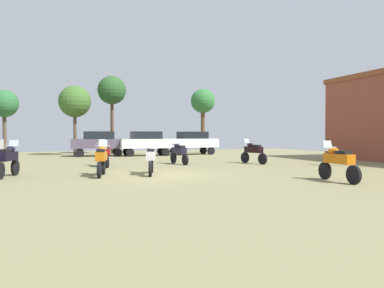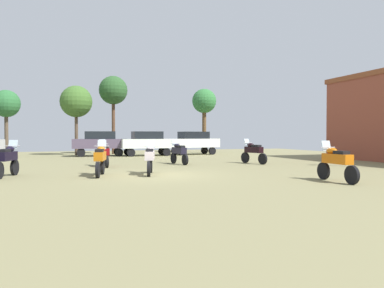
{
  "view_description": "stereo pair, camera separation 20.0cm",
  "coord_description": "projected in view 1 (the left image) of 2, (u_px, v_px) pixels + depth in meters",
  "views": [
    {
      "loc": [
        -3.98,
        -15.66,
        1.74
      ],
      "look_at": [
        3.36,
        5.31,
        1.2
      ],
      "focal_mm": 35.47,
      "sensor_mm": 36.0,
      "label": 1
    },
    {
      "loc": [
        -3.79,
        -15.73,
        1.74
      ],
      "look_at": [
        3.36,
        5.31,
        1.2
      ],
      "focal_mm": 35.47,
      "sensor_mm": 36.0,
      "label": 2
    }
  ],
  "objects": [
    {
      "name": "ground_plane",
      "position": [
        159.0,
        175.0,
        16.13
      ],
      "size": [
        44.0,
        52.0,
        0.02
      ],
      "color": "olive"
    },
    {
      "name": "motorcycle_3",
      "position": [
        338.0,
        162.0,
        13.9
      ],
      "size": [
        0.62,
        2.25,
        1.5
      ],
      "rotation": [
        0.0,
        0.0,
        -0.04
      ],
      "color": "black",
      "rests_on": "ground"
    },
    {
      "name": "motorcycle_4",
      "position": [
        8.0,
        159.0,
        15.32
      ],
      "size": [
        0.78,
        2.1,
        1.51
      ],
      "rotation": [
        0.0,
        0.0,
        -0.27
      ],
      "color": "black",
      "rests_on": "ground"
    },
    {
      "name": "motorcycle_5",
      "position": [
        101.0,
        159.0,
        15.76
      ],
      "size": [
        0.73,
        2.1,
        1.49
      ],
      "rotation": [
        0.0,
        0.0,
        -0.22
      ],
      "color": "black",
      "rests_on": "ground"
    },
    {
      "name": "motorcycle_6",
      "position": [
        253.0,
        151.0,
        22.65
      ],
      "size": [
        0.78,
        2.11,
        1.49
      ],
      "rotation": [
        0.0,
        0.0,
        0.26
      ],
      "color": "black",
      "rests_on": "ground"
    },
    {
      "name": "motorcycle_7",
      "position": [
        179.0,
        152.0,
        22.21
      ],
      "size": [
        0.68,
        2.13,
        1.46
      ],
      "rotation": [
        0.0,
        0.0,
        0.16
      ],
      "color": "black",
      "rests_on": "ground"
    },
    {
      "name": "motorcycle_10",
      "position": [
        151.0,
        158.0,
        16.39
      ],
      "size": [
        0.81,
        2.2,
        1.48
      ],
      "rotation": [
        0.0,
        0.0,
        -0.27
      ],
      "color": "black",
      "rests_on": "ground"
    },
    {
      "name": "motorcycle_11",
      "position": [
        104.0,
        153.0,
        20.42
      ],
      "size": [
        0.62,
        2.18,
        1.47
      ],
      "rotation": [
        0.0,
        0.0,
        0.06
      ],
      "color": "black",
      "rests_on": "ground"
    },
    {
      "name": "car_1",
      "position": [
        146.0,
        142.0,
        31.06
      ],
      "size": [
        4.33,
        1.87,
        2.0
      ],
      "rotation": [
        0.0,
        0.0,
        1.59
      ],
      "color": "black",
      "rests_on": "ground"
    },
    {
      "name": "car_2",
      "position": [
        192.0,
        141.0,
        33.0
      ],
      "size": [
        4.49,
        2.33,
        2.0
      ],
      "rotation": [
        0.0,
        0.0,
        1.7
      ],
      "color": "black",
      "rests_on": "ground"
    },
    {
      "name": "car_3",
      "position": [
        99.0,
        142.0,
        30.5
      ],
      "size": [
        4.38,
        1.99,
        2.0
      ],
      "rotation": [
        0.0,
        0.0,
        1.53
      ],
      "color": "black",
      "rests_on": "ground"
    },
    {
      "name": "tree_1",
      "position": [
        112.0,
        91.0,
        33.89
      ],
      "size": [
        2.54,
        2.54,
        7.0
      ],
      "color": "brown",
      "rests_on": "ground"
    },
    {
      "name": "tree_2",
      "position": [
        203.0,
        102.0,
        36.7
      ],
      "size": [
        2.34,
        2.34,
        6.18
      ],
      "color": "brown",
      "rests_on": "ground"
    },
    {
      "name": "tree_4",
      "position": [
        75.0,
        102.0,
        31.83
      ],
      "size": [
        2.67,
        2.67,
        5.87
      ],
      "color": "brown",
      "rests_on": "ground"
    },
    {
      "name": "tree_5",
      "position": [
        4.0,
        104.0,
        31.07
      ],
      "size": [
        2.25,
        2.25,
        5.43
      ],
      "color": "brown",
      "rests_on": "ground"
    }
  ]
}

